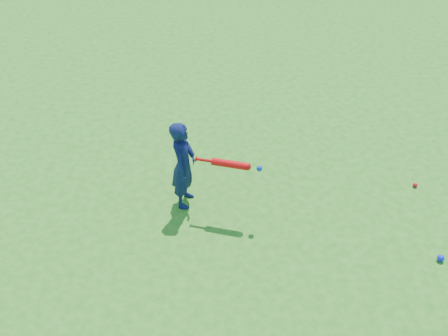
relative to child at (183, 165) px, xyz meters
name	(u,v)px	position (x,y,z in m)	size (l,w,h in m)	color
ground	(232,191)	(0.59, 0.20, -0.59)	(80.00, 80.00, 0.00)	#29771C
child	(183,165)	(0.00, 0.00, 0.00)	(0.43, 0.28, 1.18)	#0F1748
ground_ball_red	(415,185)	(3.00, 0.28, -0.56)	(0.06, 0.06, 0.06)	red
ground_ball_blue	(441,258)	(2.90, -0.98, -0.55)	(0.08, 0.08, 0.08)	#0D21E9
bat_swing	(233,164)	(0.58, -0.19, 0.16)	(0.77, 0.24, 0.09)	red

